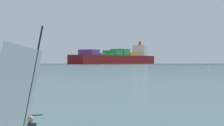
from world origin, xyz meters
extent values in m
cylinder|color=black|center=(-3.30, 2.54, 2.14)|extent=(0.63, 0.79, 4.05)
cube|color=white|center=(-3.68, 2.05, 1.81)|extent=(1.32, 1.69, 3.68)
cylinder|color=black|center=(-3.45, 2.35, 1.31)|extent=(0.88, 1.12, 0.04)
sphere|color=tan|center=(-3.30, 2.54, 1.21)|extent=(0.22, 0.22, 0.22)
cube|color=maroon|center=(-191.29, 781.85, 6.69)|extent=(94.08, 201.67, 13.38)
cube|color=silver|center=(-165.63, 854.94, 22.43)|extent=(25.19, 17.32, 18.11)
cylinder|color=red|center=(-165.63, 854.94, 34.48)|extent=(4.00, 4.00, 6.00)
cube|color=gold|center=(-179.26, 816.09, 15.98)|extent=(30.18, 26.28, 5.20)
cube|color=#2D8C47|center=(-186.24, 796.22, 18.58)|extent=(30.18, 26.28, 10.40)
cube|color=#2D8C47|center=(-193.22, 776.34, 17.28)|extent=(30.18, 26.28, 7.80)
cube|color=#2D8C47|center=(-200.20, 756.46, 14.68)|extent=(30.18, 26.28, 2.60)
cube|color=#2D8C47|center=(-207.17, 736.59, 14.68)|extent=(30.18, 26.28, 2.60)
cube|color=#59388C|center=(-214.15, 716.71, 17.28)|extent=(30.18, 26.28, 7.80)
cube|color=#756B56|center=(-94.18, 1290.11, 21.29)|extent=(811.31, 434.13, 42.58)
camera|label=1|loc=(3.21, -12.83, 3.00)|focal=83.93mm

